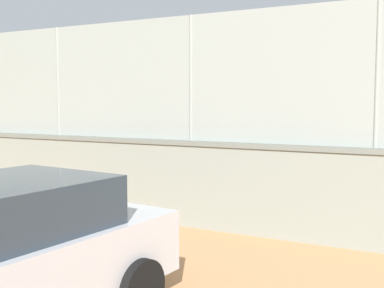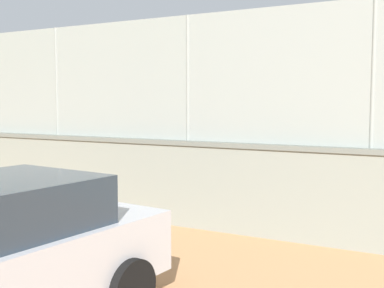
{
  "view_description": "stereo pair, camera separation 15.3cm",
  "coord_description": "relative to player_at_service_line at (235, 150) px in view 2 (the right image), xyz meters",
  "views": [
    {
      "loc": [
        -7.68,
        19.02,
        2.2
      ],
      "look_at": [
        -1.6,
        7.25,
        1.05
      ],
      "focal_mm": 45.57,
      "sensor_mm": 36.0,
      "label": 1
    },
    {
      "loc": [
        -7.82,
        18.95,
        2.2
      ],
      "look_at": [
        -1.6,
        7.25,
        1.05
      ],
      "focal_mm": 45.57,
      "sensor_mm": 36.0,
      "label": 2
    }
  ],
  "objects": [
    {
      "name": "ground_plane",
      "position": [
        3.06,
        -7.72,
        -1.01
      ],
      "size": [
        260.0,
        260.0,
        0.0
      ],
      "primitive_type": "plane",
      "color": "tan"
    },
    {
      "name": "perimeter_wall",
      "position": [
        2.43,
        3.64,
        -0.24
      ],
      "size": [
        31.44,
        0.7,
        1.52
      ],
      "color": "gray",
      "rests_on": "ground_plane"
    },
    {
      "name": "fence_panel_on_wall",
      "position": [
        2.43,
        3.64,
        1.61
      ],
      "size": [
        30.88,
        0.32,
        2.18
      ],
      "color": "gray",
      "rests_on": "perimeter_wall"
    },
    {
      "name": "player_at_service_line",
      "position": [
        0.0,
        0.0,
        0.0
      ],
      "size": [
        0.73,
        1.22,
        1.7
      ],
      "color": "navy",
      "rests_on": "ground_plane"
    },
    {
      "name": "player_near_wall_returning",
      "position": [
        2.11,
        -5.98,
        -0.13
      ],
      "size": [
        0.93,
        0.71,
        1.52
      ],
      "color": "#591919",
      "rests_on": "ground_plane"
    },
    {
      "name": "sports_ball",
      "position": [
        0.37,
        0.73,
        0.19
      ],
      "size": [
        0.17,
        0.17,
        0.17
      ],
      "primitive_type": "sphere",
      "color": "orange"
    },
    {
      "name": "courtside_bench",
      "position": [
        4.69,
        2.42,
        -0.55
      ],
      "size": [
        1.6,
        0.39,
        0.87
      ],
      "color": "gray",
      "rests_on": "ground_plane"
    }
  ]
}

